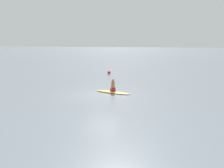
% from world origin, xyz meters
% --- Properties ---
extents(ground_plane, '(400.00, 400.00, 0.00)m').
position_xyz_m(ground_plane, '(0.00, 0.00, 0.00)').
color(ground_plane, gray).
extents(surfboard, '(2.92, 1.22, 0.10)m').
position_xyz_m(surfboard, '(0.57, 0.86, 0.05)').
color(surfboard, gold).
rests_on(surfboard, ground).
extents(person_paddler, '(0.36, 0.42, 0.95)m').
position_xyz_m(person_paddler, '(0.57, 0.86, 0.53)').
color(person_paddler, '#A51E23').
rests_on(person_paddler, surfboard).
extents(buoy_marker, '(0.38, 0.38, 0.38)m').
position_xyz_m(buoy_marker, '(-3.63, 11.12, 0.19)').
color(buoy_marker, red).
rests_on(buoy_marker, ground).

